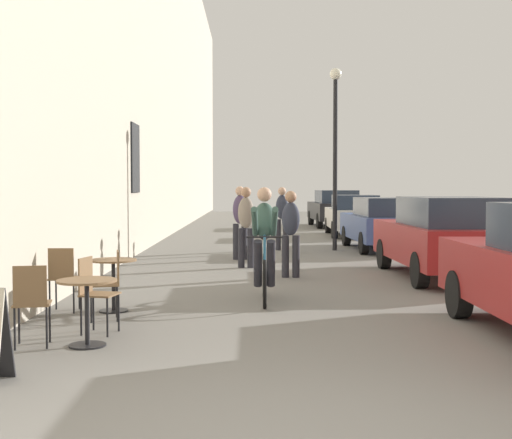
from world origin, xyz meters
TOP-DOWN VIEW (x-y plane):
  - building_facade_left at (-3.45, 14.00)m, footprint 0.54×68.00m
  - cafe_table_near at (-2.09, 2.99)m, footprint 0.64×0.64m
  - cafe_chair_near_toward_street at (-2.16, 3.65)m, footprint 0.45×0.45m
  - cafe_chair_near_toward_wall at (-2.66, 2.92)m, footprint 0.44×0.44m
  - cafe_table_mid at (-2.22, 5.07)m, footprint 0.64×0.64m
  - cafe_chair_mid_toward_street at (-2.15, 4.47)m, footprint 0.45×0.45m
  - cafe_chair_mid_toward_wall at (-2.89, 4.99)m, footprint 0.39×0.39m
  - cyclist_on_bicycle at (-0.12, 6.00)m, footprint 0.52×1.76m
  - pedestrian_near at (0.43, 8.62)m, footprint 0.35×0.25m
  - pedestrian_mid at (-0.43, 10.19)m, footprint 0.36×0.27m
  - pedestrian_far at (-0.58, 11.84)m, footprint 0.36×0.27m
  - pedestrian_furthest at (0.52, 14.28)m, footprint 0.34×0.24m
  - street_lamp at (1.95, 14.23)m, footprint 0.32×0.32m
  - parked_car_second at (3.32, 8.51)m, footprint 1.89×4.34m
  - parked_car_third at (3.27, 14.30)m, footprint 1.80×4.07m
  - parked_car_fourth at (3.27, 19.72)m, footprint 1.82×4.10m
  - parked_car_fifth at (3.31, 25.38)m, footprint 1.99×4.50m

SIDE VIEW (x-z plane):
  - cafe_chair_near_toward_street at x=-2.16m, z-range 0.07..0.96m
  - cafe_chair_near_toward_wall at x=-2.66m, z-range 0.07..0.96m
  - cafe_chair_mid_toward_street at x=-2.15m, z-range 0.07..0.96m
  - cafe_chair_mid_toward_wall at x=-2.89m, z-range 0.07..0.96m
  - cafe_table_near at x=-2.09m, z-range 0.16..0.88m
  - cafe_table_mid at x=-2.22m, z-range 0.16..0.88m
  - parked_car_third at x=3.27m, z-range 0.03..1.46m
  - parked_car_fourth at x=3.27m, z-range 0.03..1.47m
  - parked_car_second at x=3.32m, z-range 0.03..1.56m
  - cyclist_on_bicycle at x=-0.12m, z-range -0.06..1.68m
  - parked_car_fifth at x=3.31m, z-range 0.03..1.61m
  - pedestrian_near at x=0.43m, z-range 0.10..1.74m
  - pedestrian_furthest at x=0.52m, z-range 0.11..1.82m
  - pedestrian_mid at x=-0.43m, z-range 0.11..1.82m
  - pedestrian_far at x=-0.58m, z-range 0.11..1.84m
  - street_lamp at x=1.95m, z-range 0.66..5.56m
  - building_facade_left at x=-3.45m, z-range 0.00..12.80m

